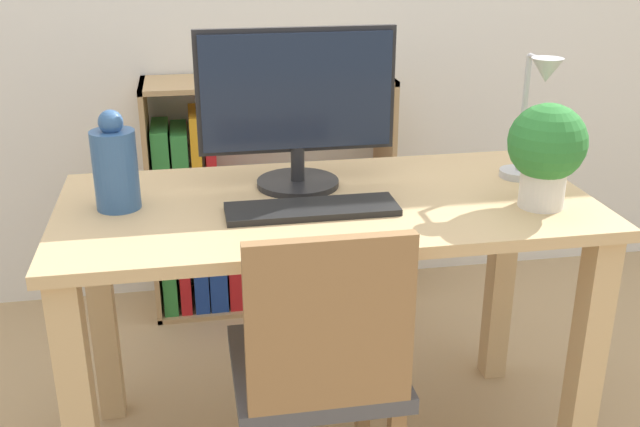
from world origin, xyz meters
TOP-DOWN VIEW (x-y plane):
  - desk at (0.00, 0.00)m, footprint 1.34×0.65m
  - monitor at (-0.06, 0.12)m, footprint 0.51×0.22m
  - keyboard at (-0.05, -0.08)m, footprint 0.42×0.13m
  - vase at (-0.51, 0.04)m, footprint 0.11×0.11m
  - desk_lamp at (0.55, 0.03)m, footprint 0.10×0.19m
  - potted_plant at (0.51, -0.14)m, footprint 0.19×0.19m
  - chair at (-0.07, -0.27)m, footprint 0.40×0.40m
  - bookshelf at (-0.21, 0.92)m, footprint 0.90×0.28m

SIDE VIEW (x-z plane):
  - bookshelf at x=-0.21m, z-range -0.06..0.83m
  - chair at x=-0.07m, z-range 0.03..0.86m
  - desk at x=0.00m, z-range 0.23..0.99m
  - keyboard at x=-0.05m, z-range 0.76..0.77m
  - vase at x=-0.51m, z-range 0.74..0.99m
  - potted_plant at x=0.51m, z-range 0.78..1.03m
  - desk_lamp at x=0.55m, z-range 0.80..1.14m
  - monitor at x=-0.06m, z-range 0.78..1.19m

